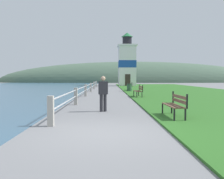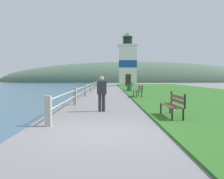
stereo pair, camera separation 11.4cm
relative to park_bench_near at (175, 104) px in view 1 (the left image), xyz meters
The scene contains 10 objects.
ground_plane 3.56m from the park_bench_near, 136.58° to the right, with size 160.00×160.00×0.00m, color slate.
grass_verge 16.46m from the park_bench_near, 71.58° to the left, with size 12.00×54.08×0.06m.
seawall_railing 14.05m from the park_bench_near, 107.43° to the left, with size 0.18×29.82×0.93m.
park_bench_near is the anchor object (origin of this frame).
park_bench_midway 9.41m from the park_bench_near, 90.96° to the left, with size 0.53×1.63×0.94m.
park_bench_far 18.65m from the park_bench_near, 89.79° to the left, with size 0.60×1.63×0.94m.
lighthouse 34.42m from the park_bench_near, 88.54° to the left, with size 3.34×3.34×9.17m.
person_strolling 3.25m from the park_bench_near, 145.61° to the left, with size 0.42×0.30×1.54m.
trash_bin 16.74m from the park_bench_near, 90.82° to the left, with size 0.54×0.54×0.84m.
distant_hillside 63.87m from the park_bench_near, 85.11° to the left, with size 80.00×16.00×12.00m.
Camera 1 is at (0.09, -6.58, 1.50)m, focal length 40.00 mm.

